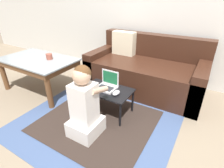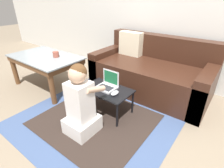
# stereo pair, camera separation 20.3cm
# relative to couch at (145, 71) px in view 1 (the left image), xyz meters

# --- Properties ---
(ground_plane) EXTENTS (16.00, 16.00, 0.00)m
(ground_plane) POSITION_rel_couch_xyz_m (-0.08, -1.02, -0.28)
(ground_plane) COLOR #7F705B
(area_rug) EXTENTS (1.70, 1.54, 0.01)m
(area_rug) POSITION_rel_couch_xyz_m (-0.15, -1.06, -0.27)
(area_rug) COLOR #3D517A
(area_rug) RESTS_ON ground_plane
(couch) EXTENTS (1.66, 0.85, 0.79)m
(couch) POSITION_rel_couch_xyz_m (0.00, 0.00, 0.00)
(couch) COLOR #381E14
(couch) RESTS_ON ground_plane
(coffee_table) EXTENTS (1.08, 0.65, 0.49)m
(coffee_table) POSITION_rel_couch_xyz_m (-1.31, -0.86, 0.14)
(coffee_table) COLOR gray
(coffee_table) RESTS_ON ground_plane
(laptop_desk) EXTENTS (0.58, 0.37, 0.32)m
(laptop_desk) POSITION_rel_couch_xyz_m (-0.15, -0.84, 0.00)
(laptop_desk) COLOR black
(laptop_desk) RESTS_ON ground_plane
(laptop) EXTENTS (0.23, 0.19, 0.20)m
(laptop) POSITION_rel_couch_xyz_m (-0.17, -0.81, 0.07)
(laptop) COLOR silver
(laptop) RESTS_ON laptop_desk
(computer_mouse) EXTENTS (0.07, 0.12, 0.04)m
(computer_mouse) POSITION_rel_couch_xyz_m (-0.01, -0.88, 0.06)
(computer_mouse) COLOR #B2B7C1
(computer_mouse) RESTS_ON laptop_desk
(person_seated) EXTENTS (0.29, 0.40, 0.76)m
(person_seated) POSITION_rel_couch_xyz_m (-0.14, -1.27, 0.06)
(person_seated) COLOR silver
(person_seated) RESTS_ON ground_plane
(cup_on_table) EXTENTS (0.09, 0.09, 0.08)m
(cup_on_table) POSITION_rel_couch_xyz_m (-1.14, -0.78, 0.25)
(cup_on_table) COLOR #994C3D
(cup_on_table) RESTS_ON coffee_table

